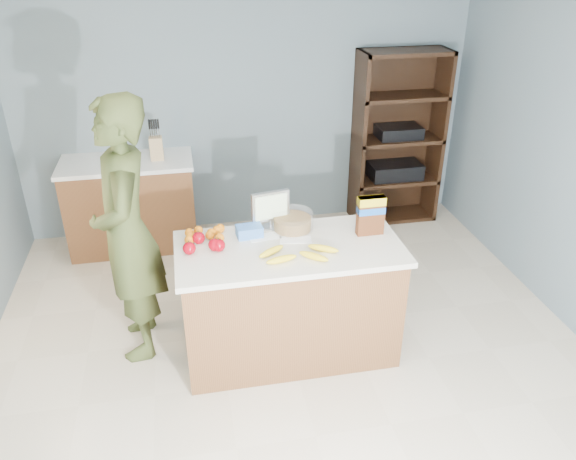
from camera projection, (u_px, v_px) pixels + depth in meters
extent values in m
cube|color=beige|center=(297.00, 376.00, 4.01)|extent=(4.50, 5.00, 0.02)
cube|color=slate|center=(246.00, 109.00, 5.59)|extent=(4.50, 0.02, 2.50)
cube|color=white|center=(301.00, 0.00, 2.84)|extent=(4.50, 5.00, 0.02)
cube|color=brown|center=(289.00, 302.00, 4.07)|extent=(1.50, 0.70, 0.86)
cube|color=silver|center=(289.00, 249.00, 3.86)|extent=(1.56, 0.76, 0.04)
cube|color=black|center=(289.00, 344.00, 4.24)|extent=(1.46, 0.66, 0.10)
cube|color=brown|center=(132.00, 206.00, 5.51)|extent=(1.20, 0.60, 0.86)
cube|color=white|center=(126.00, 163.00, 5.30)|extent=(1.24, 0.62, 0.04)
cube|color=black|center=(392.00, 134.00, 6.00)|extent=(0.90, 0.04, 1.80)
cube|color=black|center=(358.00, 142.00, 5.77)|extent=(0.04, 0.40, 1.80)
cube|color=black|center=(436.00, 136.00, 5.92)|extent=(0.04, 0.40, 1.80)
cube|color=black|center=(391.00, 215.00, 6.26)|extent=(0.90, 0.40, 0.04)
cube|color=black|center=(394.00, 179.00, 6.05)|extent=(0.90, 0.40, 0.04)
cube|color=black|center=(398.00, 139.00, 5.84)|extent=(0.90, 0.40, 0.04)
cube|color=black|center=(402.00, 96.00, 5.63)|extent=(0.90, 0.40, 0.04)
cube|color=black|center=(406.00, 52.00, 5.43)|extent=(0.90, 0.40, 0.04)
cube|color=black|center=(395.00, 170.00, 6.01)|extent=(0.55, 0.32, 0.16)
cube|color=black|center=(398.00, 132.00, 5.81)|extent=(0.45, 0.30, 0.12)
imported|color=#3D4620|center=(127.00, 233.00, 3.88)|extent=(0.51, 0.73, 1.93)
cube|color=tan|center=(156.00, 148.00, 5.27)|extent=(0.12, 0.10, 0.22)
cylinder|color=black|center=(150.00, 133.00, 5.19)|extent=(0.02, 0.02, 0.09)
cylinder|color=black|center=(152.00, 133.00, 5.19)|extent=(0.02, 0.02, 0.09)
cylinder|color=black|center=(155.00, 132.00, 5.19)|extent=(0.02, 0.02, 0.09)
cylinder|color=black|center=(157.00, 132.00, 5.20)|extent=(0.02, 0.02, 0.09)
cylinder|color=black|center=(159.00, 132.00, 5.20)|extent=(0.02, 0.02, 0.09)
cube|color=white|center=(265.00, 237.00, 3.96)|extent=(0.23, 0.13, 0.00)
cube|color=white|center=(296.00, 240.00, 3.92)|extent=(0.24, 0.15, 0.00)
ellipsoid|color=yellow|center=(271.00, 251.00, 3.74)|extent=(0.21, 0.16, 0.05)
ellipsoid|color=yellow|center=(281.00, 259.00, 3.65)|extent=(0.22, 0.10, 0.05)
ellipsoid|color=yellow|center=(323.00, 248.00, 3.77)|extent=(0.21, 0.15, 0.05)
ellipsoid|color=yellow|center=(314.00, 256.00, 3.68)|extent=(0.20, 0.18, 0.05)
sphere|color=#94010E|center=(199.00, 238.00, 3.86)|extent=(0.09, 0.09, 0.09)
sphere|color=#94010E|center=(215.00, 245.00, 3.78)|extent=(0.09, 0.09, 0.09)
sphere|color=#94010E|center=(189.00, 248.00, 3.73)|extent=(0.09, 0.09, 0.09)
sphere|color=#94010E|center=(219.00, 245.00, 3.77)|extent=(0.09, 0.09, 0.09)
sphere|color=orange|center=(189.00, 240.00, 3.86)|extent=(0.07, 0.07, 0.07)
sphere|color=orange|center=(198.00, 230.00, 3.98)|extent=(0.07, 0.07, 0.07)
sphere|color=orange|center=(210.00, 235.00, 3.92)|extent=(0.07, 0.07, 0.07)
sphere|color=orange|center=(217.00, 230.00, 3.99)|extent=(0.07, 0.07, 0.07)
sphere|color=orange|center=(189.00, 233.00, 3.95)|extent=(0.07, 0.07, 0.07)
sphere|color=orange|center=(211.00, 233.00, 3.95)|extent=(0.07, 0.07, 0.07)
sphere|color=orange|center=(220.00, 228.00, 4.01)|extent=(0.07, 0.07, 0.07)
sphere|color=orange|center=(191.00, 237.00, 3.90)|extent=(0.07, 0.07, 0.07)
sphere|color=orange|center=(220.00, 238.00, 3.88)|extent=(0.07, 0.07, 0.07)
cube|color=blue|center=(249.00, 231.00, 3.95)|extent=(0.19, 0.14, 0.08)
cylinder|color=#267219|center=(292.00, 223.00, 4.05)|extent=(0.27, 0.27, 0.09)
cylinder|color=white|center=(292.00, 221.00, 4.04)|extent=(0.30, 0.30, 0.13)
cylinder|color=silver|center=(271.00, 227.00, 4.09)|extent=(0.12, 0.12, 0.01)
cylinder|color=silver|center=(271.00, 223.00, 4.08)|extent=(0.02, 0.02, 0.05)
cube|color=silver|center=(270.00, 206.00, 4.01)|extent=(0.28, 0.09, 0.22)
cube|color=yellow|center=(271.00, 207.00, 4.00)|extent=(0.24, 0.05, 0.18)
cube|color=#592B14|center=(371.00, 216.00, 3.94)|extent=(0.19, 0.07, 0.29)
cube|color=yellow|center=(372.00, 201.00, 3.89)|extent=(0.19, 0.07, 0.06)
cube|color=blue|center=(371.00, 210.00, 3.92)|extent=(0.19, 0.07, 0.05)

